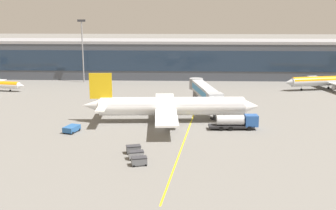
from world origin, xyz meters
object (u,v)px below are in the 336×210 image
object	(u,v)px
fuel_tanker	(237,122)
baggage_cart_0	(139,161)
baggage_cart_1	(136,155)
pushback_tug	(71,129)
commuter_jet_near	(328,81)
baggage_cart_2	(134,149)
main_airliner	(171,106)

from	to	relation	value
fuel_tanker	baggage_cart_0	xyz separation A→B (m)	(-19.34, -22.83, -0.96)
baggage_cart_1	baggage_cart_0	bearing A→B (deg)	-74.89
fuel_tanker	baggage_cart_0	distance (m)	29.94
pushback_tug	commuter_jet_near	bearing A→B (deg)	35.94
commuter_jet_near	fuel_tanker	bearing A→B (deg)	-126.40
fuel_tanker	pushback_tug	size ratio (longest dim) A/B	2.52
fuel_tanker	baggage_cart_1	xyz separation A→B (m)	(-20.17, -19.74, -0.96)
baggage_cart_1	pushback_tug	bearing A→B (deg)	134.58
baggage_cart_1	baggage_cart_2	world-z (taller)	same
pushback_tug	baggage_cart_1	world-z (taller)	baggage_cart_1
pushback_tug	baggage_cart_2	bearing A→B (deg)	-40.86
baggage_cart_1	commuter_jet_near	world-z (taller)	commuter_jet_near
main_airliner	baggage_cart_0	size ratio (longest dim) A/B	14.08
main_airliner	baggage_cart_2	world-z (taller)	main_airliner
baggage_cart_0	commuter_jet_near	xyz separation A→B (m)	(54.81, 70.96, 2.18)
fuel_tanker	baggage_cart_0	bearing A→B (deg)	-130.26
main_airliner	baggage_cart_2	distance (m)	23.62
baggage_cart_0	baggage_cart_2	distance (m)	6.40
baggage_cart_2	baggage_cart_1	bearing A→B (deg)	-74.89
commuter_jet_near	pushback_tug	bearing A→B (deg)	-144.06
baggage_cart_0	main_airliner	bearing A→B (deg)	80.95
fuel_tanker	main_airliner	bearing A→B (deg)	158.12
pushback_tug	baggage_cart_0	xyz separation A→B (m)	(16.66, -19.15, -0.07)
fuel_tanker	pushback_tug	world-z (taller)	fuel_tanker
fuel_tanker	commuter_jet_near	size ratio (longest dim) A/B	0.36
baggage_cart_0	baggage_cart_1	xyz separation A→B (m)	(-0.83, 3.09, 0.00)
fuel_tanker	baggage_cart_1	world-z (taller)	fuel_tanker
pushback_tug	baggage_cart_1	bearing A→B (deg)	-45.42
fuel_tanker	baggage_cart_2	xyz separation A→B (m)	(-21.00, -16.66, -0.96)
pushback_tug	baggage_cart_1	xyz separation A→B (m)	(15.83, -16.06, -0.07)
baggage_cart_1	commuter_jet_near	bearing A→B (deg)	50.65
main_airliner	pushback_tug	size ratio (longest dim) A/B	9.63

